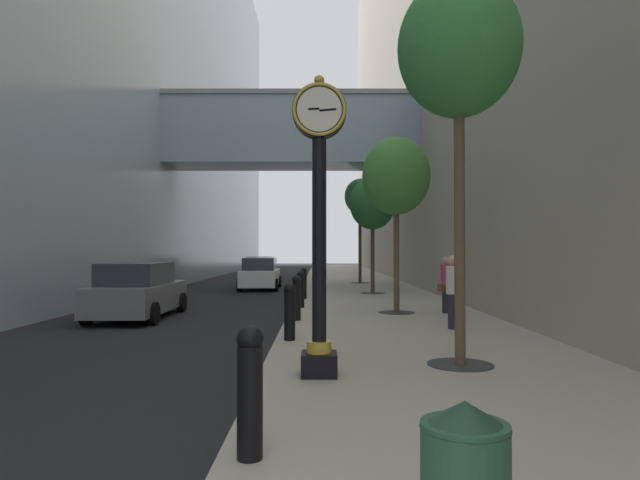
{
  "coord_description": "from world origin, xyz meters",
  "views": [
    {
      "loc": [
        0.97,
        -1.4,
        2.07
      ],
      "look_at": [
        0.9,
        23.85,
        2.54
      ],
      "focal_mm": 30.45,
      "sensor_mm": 36.0,
      "label": 1
    }
  ],
  "objects_px": {
    "bollard_sixth": "(305,282)",
    "street_tree_near": "(460,51)",
    "bollard_fourth": "(298,297)",
    "street_clock": "(321,210)",
    "pedestrian_walking": "(448,283)",
    "car_white_far": "(262,274)",
    "street_tree_mid_near": "(398,177)",
    "bollard_nearest": "(251,389)",
    "bollard_third": "(291,310)",
    "street_tree_far": "(361,198)",
    "street_tree_mid_far": "(374,204)",
    "pedestrian_by_clock": "(455,289)",
    "car_red_near": "(262,267)",
    "car_grey_mid": "(139,291)",
    "bollard_fifth": "(302,288)"
  },
  "relations": [
    {
      "from": "bollard_sixth",
      "to": "street_tree_near",
      "type": "height_order",
      "value": "street_tree_near"
    },
    {
      "from": "bollard_fourth",
      "to": "street_clock",
      "type": "bearing_deg",
      "value": -84.45
    },
    {
      "from": "pedestrian_walking",
      "to": "street_clock",
      "type": "bearing_deg",
      "value": -115.16
    },
    {
      "from": "bollard_sixth",
      "to": "car_white_far",
      "type": "bearing_deg",
      "value": 109.57
    },
    {
      "from": "bollard_sixth",
      "to": "street_tree_mid_near",
      "type": "distance_m",
      "value": 6.7
    },
    {
      "from": "bollard_nearest",
      "to": "street_tree_mid_near",
      "type": "height_order",
      "value": "street_tree_mid_near"
    },
    {
      "from": "bollard_third",
      "to": "car_white_far",
      "type": "relative_size",
      "value": 0.27
    },
    {
      "from": "bollard_third",
      "to": "street_tree_mid_near",
      "type": "xyz_separation_m",
      "value": [
        3.01,
        5.07,
        3.55
      ]
    },
    {
      "from": "bollard_nearest",
      "to": "street_tree_far",
      "type": "height_order",
      "value": "street_tree_far"
    },
    {
      "from": "pedestrian_walking",
      "to": "bollard_third",
      "type": "bearing_deg",
      "value": -132.17
    },
    {
      "from": "bollard_nearest",
      "to": "bollard_third",
      "type": "distance_m",
      "value": 6.6
    },
    {
      "from": "street_tree_mid_near",
      "to": "street_tree_mid_far",
      "type": "relative_size",
      "value": 1.04
    },
    {
      "from": "street_tree_mid_near",
      "to": "street_tree_mid_far",
      "type": "distance_m",
      "value": 7.58
    },
    {
      "from": "bollard_fourth",
      "to": "pedestrian_by_clock",
      "type": "xyz_separation_m",
      "value": [
        3.92,
        -1.63,
        0.32
      ]
    },
    {
      "from": "street_tree_far",
      "to": "pedestrian_by_clock",
      "type": "height_order",
      "value": "street_tree_far"
    },
    {
      "from": "street_tree_far",
      "to": "car_red_near",
      "type": "relative_size",
      "value": 1.29
    },
    {
      "from": "bollard_nearest",
      "to": "car_grey_mid",
      "type": "distance_m",
      "value": 12.42
    },
    {
      "from": "street_clock",
      "to": "street_tree_mid_far",
      "type": "distance_m",
      "value": 16.17
    },
    {
      "from": "car_red_near",
      "to": "car_white_far",
      "type": "xyz_separation_m",
      "value": [
        1.35,
        -12.15,
        0.04
      ]
    },
    {
      "from": "bollard_fifth",
      "to": "pedestrian_walking",
      "type": "distance_m",
      "value": 4.81
    },
    {
      "from": "bollard_fourth",
      "to": "street_tree_mid_far",
      "type": "xyz_separation_m",
      "value": [
        3.01,
        9.35,
        3.36
      ]
    },
    {
      "from": "street_tree_near",
      "to": "bollard_third",
      "type": "bearing_deg",
      "value": 140.13
    },
    {
      "from": "bollard_fifth",
      "to": "car_red_near",
      "type": "distance_m",
      "value": 22.79
    },
    {
      "from": "street_tree_mid_near",
      "to": "pedestrian_by_clock",
      "type": "bearing_deg",
      "value": -75.0
    },
    {
      "from": "bollard_fifth",
      "to": "bollard_sixth",
      "type": "relative_size",
      "value": 1.0
    },
    {
      "from": "bollard_third",
      "to": "pedestrian_walking",
      "type": "height_order",
      "value": "pedestrian_walking"
    },
    {
      "from": "street_tree_near",
      "to": "street_tree_mid_near",
      "type": "relative_size",
      "value": 1.21
    },
    {
      "from": "car_red_near",
      "to": "car_white_far",
      "type": "distance_m",
      "value": 12.22
    },
    {
      "from": "bollard_fifth",
      "to": "street_tree_mid_far",
      "type": "distance_m",
      "value": 7.55
    },
    {
      "from": "bollard_third",
      "to": "street_tree_mid_near",
      "type": "height_order",
      "value": "street_tree_mid_near"
    },
    {
      "from": "street_clock",
      "to": "car_grey_mid",
      "type": "height_order",
      "value": "street_clock"
    },
    {
      "from": "street_clock",
      "to": "bollard_fourth",
      "type": "height_order",
      "value": "street_clock"
    },
    {
      "from": "bollard_sixth",
      "to": "car_red_near",
      "type": "xyz_separation_m",
      "value": [
        -3.85,
        19.17,
        -0.01
      ]
    },
    {
      "from": "pedestrian_by_clock",
      "to": "bollard_sixth",
      "type": "bearing_deg",
      "value": 115.48
    },
    {
      "from": "pedestrian_walking",
      "to": "car_grey_mid",
      "type": "height_order",
      "value": "pedestrian_walking"
    },
    {
      "from": "street_tree_far",
      "to": "pedestrian_walking",
      "type": "relative_size",
      "value": 3.54
    },
    {
      "from": "street_tree_mid_far",
      "to": "car_red_near",
      "type": "bearing_deg",
      "value": 112.68
    },
    {
      "from": "bollard_fourth",
      "to": "bollard_fifth",
      "type": "relative_size",
      "value": 1.0
    },
    {
      "from": "bollard_fourth",
      "to": "car_red_near",
      "type": "xyz_separation_m",
      "value": [
        -3.85,
        25.76,
        -0.01
      ]
    },
    {
      "from": "pedestrian_walking",
      "to": "pedestrian_by_clock",
      "type": "bearing_deg",
      "value": -100.3
    },
    {
      "from": "street_clock",
      "to": "bollard_fifth",
      "type": "distance_m",
      "value": 10.08
    },
    {
      "from": "street_tree_mid_far",
      "to": "street_tree_far",
      "type": "xyz_separation_m",
      "value": [
        -0.0,
        7.58,
        1.02
      ]
    },
    {
      "from": "bollard_third",
      "to": "pedestrian_walking",
      "type": "bearing_deg",
      "value": 47.83
    },
    {
      "from": "street_tree_near",
      "to": "pedestrian_walking",
      "type": "distance_m",
      "value": 8.83
    },
    {
      "from": "bollard_third",
      "to": "car_white_far",
      "type": "xyz_separation_m",
      "value": [
        -2.5,
        16.91,
        0.03
      ]
    },
    {
      "from": "street_tree_far",
      "to": "pedestrian_by_clock",
      "type": "distance_m",
      "value": 19.02
    },
    {
      "from": "pedestrian_walking",
      "to": "street_tree_far",
      "type": "bearing_deg",
      "value": 95.68
    },
    {
      "from": "pedestrian_by_clock",
      "to": "bollard_nearest",
      "type": "bearing_deg",
      "value": -115.37
    },
    {
      "from": "car_white_far",
      "to": "bollard_third",
      "type": "bearing_deg",
      "value": -81.6
    },
    {
      "from": "pedestrian_by_clock",
      "to": "car_red_near",
      "type": "distance_m",
      "value": 28.48
    }
  ]
}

